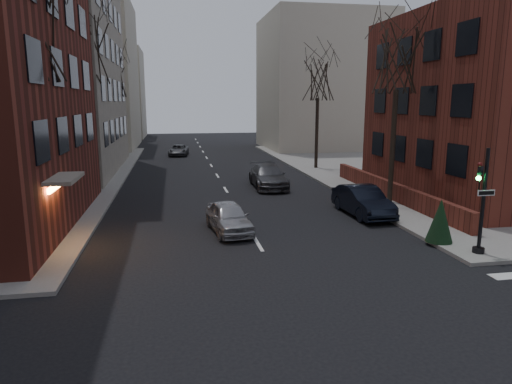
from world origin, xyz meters
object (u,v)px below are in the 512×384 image
tree_right_b (318,80)px  sandwich_board (442,212)px  tree_left_a (26,32)px  traffic_signal (481,208)px  car_lane_gray (268,176)px  tree_left_b (84,52)px  car_lane_silver (229,217)px  streetlamp_far (124,117)px  car_lane_far (179,150)px  tree_right_a (398,60)px  evergreen_shrub (440,220)px  streetlamp_near (88,129)px  parked_sedan (363,201)px  tree_left_c (113,77)px

tree_right_b → sandwich_board: (0.46, -18.50, -6.98)m
tree_left_a → tree_right_b: (17.60, 18.00, -0.88)m
traffic_signal → tree_left_a: bearing=163.4°
tree_right_b → car_lane_gray: size_ratio=1.72×
tree_left_b → car_lane_silver: 16.50m
tree_left_a → streetlamp_far: (0.60, 28.00, -4.23)m
streetlamp_far → car_lane_far: size_ratio=1.49×
car_lane_silver → sandwich_board: 10.25m
streetlamp_far → car_lane_silver: 29.11m
tree_left_b → car_lane_far: bearing=72.2°
tree_right_a → streetlamp_far: bearing=125.3°
streetlamp_far → car_lane_gray: streetlamp_far is taller
tree_left_a → streetlamp_far: 28.32m
tree_left_b → streetlamp_far: bearing=87.9°
tree_right_a → evergreen_shrub: bearing=-101.4°
traffic_signal → evergreen_shrub: size_ratio=2.22×
traffic_signal → tree_right_b: (0.86, 23.01, 5.68)m
tree_left_a → streetlamp_far: tree_left_a is taller
traffic_signal → car_lane_far: traffic_signal is taller
tree_right_b → streetlamp_near: bearing=-149.5°
tree_left_a → car_lane_far: bearing=79.0°
sandwich_board → traffic_signal: bearing=-82.6°
parked_sedan → sandwich_board: bearing=-39.7°
sandwich_board → car_lane_gray: bearing=143.8°
evergreen_shrub → sandwich_board: bearing=56.4°
traffic_signal → tree_left_b: 24.87m
tree_left_c → tree_right_b: tree_left_c is taller
car_lane_far → parked_sedan: bearing=-66.5°
car_lane_silver → sandwich_board: (10.24, -0.53, -0.07)m
tree_right_a → car_lane_silver: size_ratio=2.44×
tree_left_a → tree_right_b: 25.19m
tree_left_a → evergreen_shrub: tree_left_a is taller
parked_sedan → tree_right_a: bearing=37.4°
traffic_signal → tree_right_a: 10.92m
car_lane_far → tree_left_c: bearing=-136.7°
tree_right_a → evergreen_shrub: size_ratio=5.40×
traffic_signal → sandwich_board: (1.32, 4.51, -1.30)m
car_lane_gray → car_lane_far: size_ratio=1.26×
car_lane_silver → car_lane_far: 30.56m
tree_right_a → tree_left_a: bearing=-167.2°
parked_sedan → car_lane_gray: car_lane_gray is taller
parked_sedan → car_lane_far: (-9.06, 28.72, -0.18)m
parked_sedan → car_lane_silver: size_ratio=1.17×
traffic_signal → tree_left_c: bearing=118.4°
car_lane_silver → car_lane_far: car_lane_silver is taller
tree_right_a → streetlamp_near: tree_right_a is taller
tree_right_b → car_lane_silver: tree_right_b is taller
car_lane_silver → sandwich_board: size_ratio=4.36×
car_lane_far → sandwich_board: size_ratio=4.63×
streetlamp_far → car_lane_gray: (11.17, -17.64, -3.46)m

